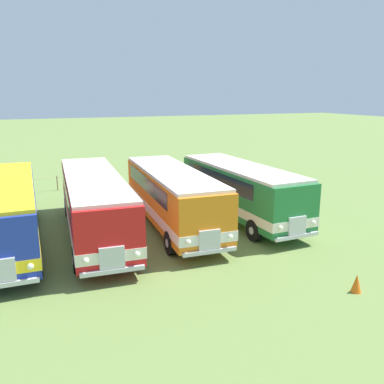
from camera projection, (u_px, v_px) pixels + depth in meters
ground_plane at (9, 249)px, 18.17m from camera, size 200.00×200.00×0.00m
bus_fourth_in_row at (6, 209)px, 18.13m from camera, size 2.67×10.98×2.99m
bus_fifth_in_row at (94, 200)px, 19.51m from camera, size 3.18×11.58×2.99m
bus_sixth_in_row at (172, 194)px, 20.77m from camera, size 3.03×10.49×2.99m
bus_seventh_in_row at (240, 188)px, 22.09m from camera, size 2.89×9.91×2.99m
cone_mid_row at (357, 283)px, 14.16m from camera, size 0.36×0.36×0.66m
rope_fence_line at (12, 184)px, 27.87m from camera, size 29.36×0.08×1.05m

